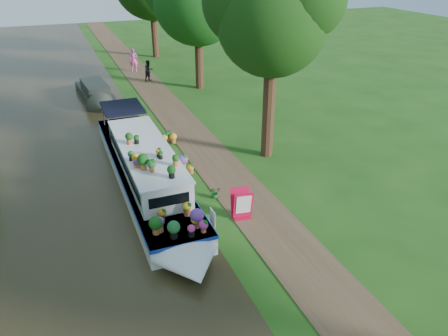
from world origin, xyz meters
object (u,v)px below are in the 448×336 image
at_px(plant_boat, 147,171).
at_px(pedestrian_dark, 149,71).
at_px(sandwich_board, 242,205).
at_px(pedestrian_pink, 134,60).
at_px(second_boat, 96,93).

bearing_deg(plant_boat, pedestrian_dark, 76.86).
relative_size(sandwich_board, pedestrian_dark, 0.73).
relative_size(plant_boat, pedestrian_pink, 7.40).
xyz_separation_m(plant_boat, pedestrian_dark, (3.80, 16.27, -0.05)).
distance_m(second_boat, pedestrian_pink, 7.63).
bearing_deg(pedestrian_dark, pedestrian_pink, 71.12).
xyz_separation_m(second_boat, pedestrian_dark, (4.30, 3.22, 0.32)).
distance_m(pedestrian_pink, pedestrian_dark, 3.40).
height_order(sandwich_board, pedestrian_pink, pedestrian_pink).
distance_m(plant_boat, sandwich_board, 4.36).
distance_m(plant_boat, pedestrian_dark, 16.71).
xyz_separation_m(second_boat, sandwich_board, (3.20, -16.46, 0.06)).
distance_m(second_boat, sandwich_board, 16.76).
bearing_deg(second_boat, pedestrian_dark, 32.30).
height_order(plant_boat, pedestrian_pink, plant_boat).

